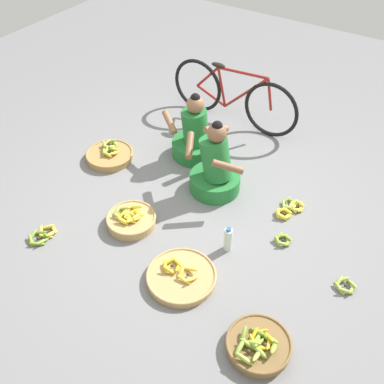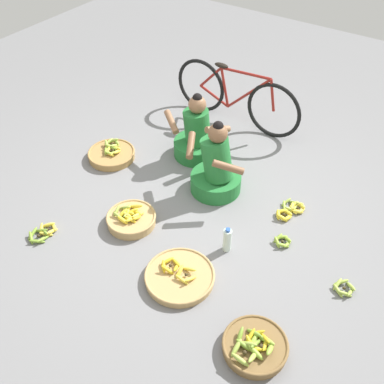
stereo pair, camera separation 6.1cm
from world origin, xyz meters
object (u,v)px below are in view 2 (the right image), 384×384
(vendor_woman_behind, at_px, (197,136))
(loose_bananas_back_right, at_px, (43,233))
(bicycle_leaning, at_px, (235,97))
(banana_basket_front_left, at_px, (112,154))
(banana_basket_near_vendor, at_px, (255,346))
(banana_basket_mid_right, at_px, (131,219))
(loose_bananas_front_center, at_px, (282,241))
(banana_basket_back_center, at_px, (180,276))
(loose_bananas_mid_left, at_px, (344,288))
(loose_bananas_front_right, at_px, (291,210))
(water_bottle, at_px, (227,240))
(vendor_woman_front, at_px, (216,169))

(vendor_woman_behind, xyz_separation_m, loose_bananas_back_right, (-0.50, -1.84, -0.22))
(bicycle_leaning, relative_size, banana_basket_front_left, 3.24)
(banana_basket_front_left, distance_m, loose_bananas_back_right, 1.28)
(banana_basket_near_vendor, distance_m, banana_basket_mid_right, 1.68)
(loose_bananas_front_center, bearing_deg, bicycle_leaning, 132.75)
(banana_basket_near_vendor, xyz_separation_m, banana_basket_back_center, (-0.83, 0.22, -0.01))
(loose_bananas_back_right, bearing_deg, loose_bananas_mid_left, 20.86)
(banana_basket_front_left, xyz_separation_m, banana_basket_mid_right, (0.85, -0.67, 0.01))
(banana_basket_near_vendor, distance_m, loose_bananas_front_right, 1.55)
(bicycle_leaning, distance_m, loose_bananas_front_center, 2.07)
(water_bottle, bearing_deg, vendor_woman_front, 129.15)
(loose_bananas_front_center, bearing_deg, banana_basket_front_left, 177.50)
(bicycle_leaning, relative_size, loose_bananas_front_center, 9.24)
(bicycle_leaning, bearing_deg, vendor_woman_front, -68.34)
(vendor_woman_behind, xyz_separation_m, water_bottle, (1.01, -1.03, -0.12))
(banana_basket_near_vendor, height_order, loose_bananas_mid_left, banana_basket_near_vendor)
(banana_basket_near_vendor, relative_size, water_bottle, 1.88)
(vendor_woman_front, relative_size, banana_basket_mid_right, 1.74)
(vendor_woman_front, relative_size, vendor_woman_behind, 1.06)
(loose_bananas_front_right, xyz_separation_m, loose_bananas_mid_left, (0.76, -0.61, -0.00))
(banana_basket_near_vendor, height_order, loose_bananas_front_right, banana_basket_near_vendor)
(loose_bananas_back_right, bearing_deg, bicycle_leaning, 79.21)
(bicycle_leaning, xyz_separation_m, banana_basket_near_vendor, (1.68, -2.58, -0.30))
(banana_basket_front_left, height_order, loose_bananas_mid_left, banana_basket_front_left)
(banana_basket_near_vendor, relative_size, loose_bananas_front_right, 1.45)
(bicycle_leaning, relative_size, banana_basket_back_center, 2.85)
(vendor_woman_behind, bearing_deg, loose_bananas_mid_left, -23.06)
(loose_bananas_front_center, bearing_deg, water_bottle, -137.90)
(banana_basket_mid_right, height_order, water_bottle, water_bottle)
(loose_bananas_front_right, bearing_deg, banana_basket_back_center, -108.61)
(banana_basket_back_center, distance_m, loose_bananas_mid_left, 1.37)
(banana_basket_mid_right, bearing_deg, loose_bananas_front_center, 23.81)
(vendor_woman_front, distance_m, banana_basket_back_center, 1.23)
(banana_basket_back_center, distance_m, loose_bananas_front_right, 1.35)
(banana_basket_back_center, height_order, loose_bananas_front_right, banana_basket_back_center)
(banana_basket_near_vendor, height_order, loose_bananas_front_center, banana_basket_near_vendor)
(banana_basket_back_center, bearing_deg, vendor_woman_front, 107.49)
(loose_bananas_mid_left, bearing_deg, loose_bananas_back_right, -159.14)
(banana_basket_front_left, relative_size, loose_bananas_back_right, 1.65)
(vendor_woman_front, relative_size, loose_bananas_mid_left, 4.06)
(loose_bananas_front_right, bearing_deg, banana_basket_mid_right, -140.22)
(bicycle_leaning, xyz_separation_m, loose_bananas_back_right, (-0.51, -2.66, -0.33))
(vendor_woman_front, bearing_deg, banana_basket_back_center, -72.51)
(loose_bananas_front_right, distance_m, loose_bananas_mid_left, 0.97)
(water_bottle, bearing_deg, banana_basket_front_left, 165.96)
(banana_basket_front_left, relative_size, banana_basket_mid_right, 1.11)
(vendor_woman_front, xyz_separation_m, vendor_woman_behind, (-0.49, 0.39, -0.02))
(vendor_woman_front, xyz_separation_m, banana_basket_back_center, (0.36, -1.15, -0.23))
(vendor_woman_behind, distance_m, water_bottle, 1.45)
(banana_basket_front_left, xyz_separation_m, loose_bananas_back_right, (0.26, -1.25, -0.02))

